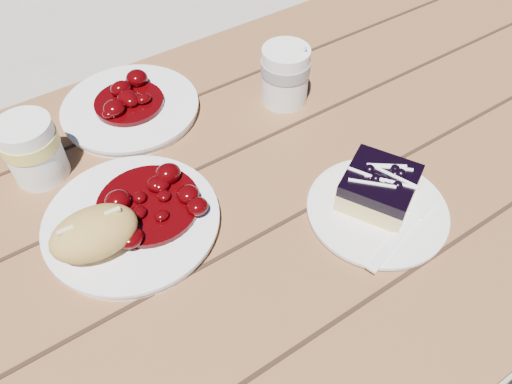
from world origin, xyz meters
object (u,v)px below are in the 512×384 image
coffee_cup (285,75)px  second_cup (33,150)px  main_plate (132,222)px  bread_roll (94,233)px  second_plate (131,109)px  dessert_plate (377,211)px  blueberry_cake (379,187)px  picnic_table (247,252)px

coffee_cup → second_cup: same height
main_plate → bread_roll: bread_roll is taller
main_plate → second_plate: size_ratio=1.05×
second_plate → coffee_cup: bearing=-25.9°
coffee_cup → dessert_plate: bearing=-98.3°
main_plate → second_cup: second_cup is taller
dessert_plate → blueberry_cake: blueberry_cake is taller
bread_roll → blueberry_cake: bearing=-21.0°
coffee_cup → picnic_table: bearing=-140.4°
bread_roll → second_cup: 0.19m
main_plate → second_plate: bearing=66.1°
blueberry_cake → second_cup: size_ratio=1.27×
second_plate → bread_roll: bearing=-122.2°
main_plate → second_cup: size_ratio=2.37×
second_plate → second_cup: size_ratio=2.25×
picnic_table → coffee_cup: size_ratio=19.59×
dessert_plate → picnic_table: bearing=133.8°
main_plate → coffee_cup: 0.37m
blueberry_cake → second_plate: 0.45m
blueberry_cake → second_plate: bearing=89.7°
picnic_table → second_cup: (-0.24, 0.21, 0.21)m
picnic_table → dessert_plate: bearing=-46.2°
coffee_cup → second_cup: bearing=171.9°
bread_roll → blueberry_cake: size_ratio=0.89×
dessert_plate → second_cup: (-0.38, 0.35, 0.05)m
bread_roll → second_cup: size_ratio=1.14×
bread_roll → second_plate: bread_roll is taller
blueberry_cake → coffee_cup: coffee_cup is taller
coffee_cup → second_plate: bearing=154.1°
main_plate → dessert_plate: bearing=-30.2°
second_cup → picnic_table: bearing=-40.5°
coffee_cup → second_cup: 0.42m
bread_roll → coffee_cup: bearing=18.2°
dessert_plate → blueberry_cake: bearing=56.3°
blueberry_cake → second_cup: second_cup is taller
picnic_table → main_plate: bearing=168.2°
dessert_plate → coffee_cup: 0.29m
dessert_plate → coffee_cup: coffee_cup is taller
second_cup → coffee_cup: bearing=-8.1°
coffee_cup → second_plate: 0.27m
dessert_plate → coffee_cup: (0.04, 0.29, 0.05)m
bread_roll → dessert_plate: size_ratio=0.59×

